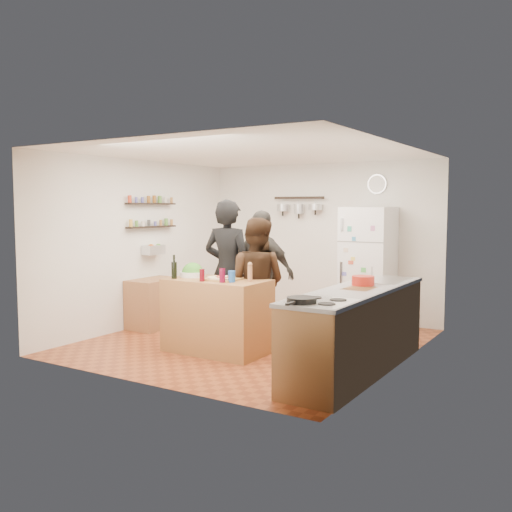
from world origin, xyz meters
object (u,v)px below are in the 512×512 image
Objects in this scene: prep_island at (217,316)px; salad_bowl at (193,274)px; skillet at (302,300)px; pepper_mill at (250,274)px; person_center at (256,283)px; wine_bottle at (174,270)px; wall_clock at (377,184)px; side_table at (155,303)px; person_left at (228,271)px; fridge at (368,267)px; salt_canister at (232,277)px; person_back at (262,274)px; red_bowl at (363,281)px; counter_run at (357,331)px.

prep_island is 3.77× the size of salad_bowl.
skillet is (1.70, -1.03, 0.49)m from prep_island.
pepper_mill is 0.46m from person_center.
wine_bottle is 0.70× the size of wall_clock.
pepper_mill is at bearing -16.73° from side_table.
person_left is 1.06× the size of fridge.
person_left is (-0.53, 0.69, -0.03)m from salt_canister.
prep_island is at bearing 105.07° from person_left.
person_left is 1.08× the size of person_back.
side_table is at bearing 141.71° from wine_bottle.
person_left is 1.99m from red_bowl.
person_left reaches higher than prep_island.
wall_clock is (1.28, 2.16, 1.20)m from person_left.
fridge reaches higher than side_table.
person_center is at bearing 112.48° from pepper_mill.
salad_bowl is at bearing 166.72° from salt_canister.
prep_island is at bearing -173.66° from pepper_mill.
wine_bottle is 0.84m from person_left.
wine_bottle is at bearing 64.38° from person_left.
person_center is 0.65m from person_back.
person_left is (0.19, 0.52, 0.01)m from salad_bowl.
person_center is (-0.01, 0.56, -0.14)m from salt_canister.
person_back is at bearing 129.15° from skillet.
salad_bowl is at bearing -27.27° from side_table.
salt_canister reaches higher than salad_bowl.
pepper_mill is at bearing -104.42° from fridge.
salt_canister is 0.58m from person_center.
wall_clock is (1.47, 2.68, 1.21)m from salad_bowl.
red_bowl is (1.30, 0.34, -0.03)m from pepper_mill.
wall_clock is at bearing -117.33° from person_center.
person_left is at bearing -120.76° from wall_clock.
person_back is 2.36m from wall_clock.
prep_island is 0.69× the size of fridge.
person_center is at bearing 118.91° from person_back.
fridge is at bearing -90.00° from wall_clock.
skillet is at bearing -92.01° from red_bowl.
wine_bottle is (-0.08, -0.27, 0.07)m from salad_bowl.
red_bowl is at bearing 12.45° from prep_island.
red_bowl is 0.14× the size of fridge.
skillet is 3.80m from side_table.
person_center is at bearing -108.57° from wall_clock.
salt_canister is 1.68m from skillet.
salad_bowl is 0.13× the size of counter_run.
person_back is 1.77m from side_table.
prep_island is 1.87m from red_bowl.
wine_bottle reaches higher than skillet.
red_bowl is at bearing -73.35° from wall_clock.
counter_run is 3.29× the size of side_table.
wall_clock is (0.77, 2.28, 1.32)m from person_center.
wall_clock reaches higher than skillet.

